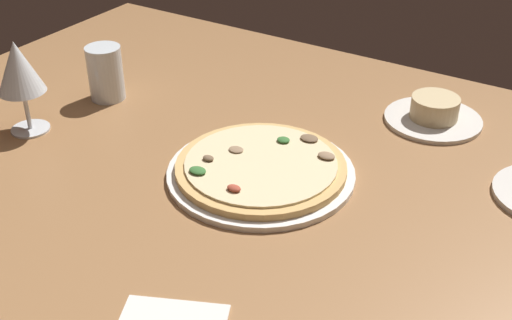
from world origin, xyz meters
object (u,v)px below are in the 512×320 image
at_px(pizza_main, 261,169).
at_px(ramekin_on_saucer, 434,113).
at_px(water_glass, 106,75).
at_px(wine_glass_far, 19,70).

relative_size(pizza_main, ramekin_on_saucer, 1.70).
bearing_deg(water_glass, ramekin_on_saucer, 23.09).
bearing_deg(wine_glass_far, pizza_main, 12.13).
distance_m(pizza_main, ramekin_on_saucer, 0.37).
xyz_separation_m(pizza_main, wine_glass_far, (-0.43, -0.09, 0.11)).
xyz_separation_m(ramekin_on_saucer, wine_glass_far, (-0.61, -0.42, 0.10)).
height_order(pizza_main, water_glass, water_glass).
bearing_deg(pizza_main, water_glass, 168.84).
relative_size(ramekin_on_saucer, water_glass, 1.68).
bearing_deg(wine_glass_far, water_glass, 80.54).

